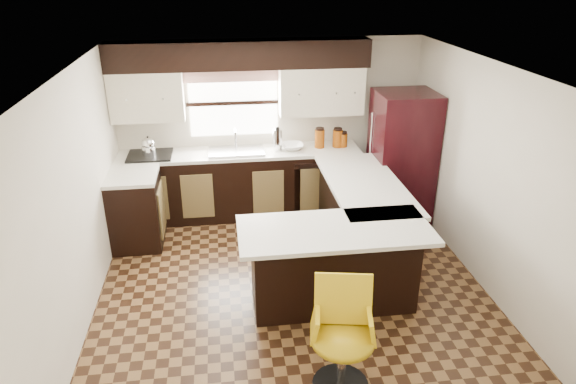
{
  "coord_description": "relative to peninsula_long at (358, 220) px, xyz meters",
  "views": [
    {
      "loc": [
        -0.69,
        -4.74,
        3.31
      ],
      "look_at": [
        0.01,
        0.45,
        0.96
      ],
      "focal_mm": 32.0,
      "sensor_mm": 36.0,
      "label": 1
    }
  ],
  "objects": [
    {
      "name": "floor",
      "position": [
        -0.9,
        -0.62,
        -0.45
      ],
      "size": [
        4.4,
        4.4,
        0.0
      ],
      "primitive_type": "plane",
      "color": "#49301A",
      "rests_on": "ground"
    },
    {
      "name": "ceiling",
      "position": [
        -0.9,
        -0.62,
        1.95
      ],
      "size": [
        4.4,
        4.4,
        0.0
      ],
      "primitive_type": "plane",
      "rotation": [
        3.14,
        0.0,
        0.0
      ],
      "color": "silver",
      "rests_on": "wall_back"
    },
    {
      "name": "wall_back",
      "position": [
        -0.9,
        1.58,
        0.75
      ],
      "size": [
        4.4,
        0.0,
        4.4
      ],
      "primitive_type": "plane",
      "rotation": [
        1.57,
        0.0,
        0.0
      ],
      "color": "beige",
      "rests_on": "floor"
    },
    {
      "name": "wall_front",
      "position": [
        -0.9,
        -2.83,
        0.75
      ],
      "size": [
        4.4,
        0.0,
        4.4
      ],
      "primitive_type": "plane",
      "rotation": [
        -1.57,
        0.0,
        0.0
      ],
      "color": "beige",
      "rests_on": "floor"
    },
    {
      "name": "wall_left",
      "position": [
        -3.0,
        -0.62,
        0.75
      ],
      "size": [
        0.0,
        4.4,
        4.4
      ],
      "primitive_type": "plane",
      "rotation": [
        1.57,
        0.0,
        1.57
      ],
      "color": "beige",
      "rests_on": "floor"
    },
    {
      "name": "wall_right",
      "position": [
        1.2,
        -0.62,
        0.75
      ],
      "size": [
        0.0,
        4.4,
        4.4
      ],
      "primitive_type": "plane",
      "rotation": [
        1.57,
        0.0,
        -1.57
      ],
      "color": "beige",
      "rests_on": "floor"
    },
    {
      "name": "base_cab_back",
      "position": [
        -1.35,
        1.28,
        0.0
      ],
      "size": [
        3.3,
        0.6,
        0.9
      ],
      "primitive_type": "cube",
      "color": "black",
      "rests_on": "floor"
    },
    {
      "name": "base_cab_left",
      "position": [
        -2.7,
        0.62,
        0.0
      ],
      "size": [
        0.6,
        0.7,
        0.9
      ],
      "primitive_type": "cube",
      "color": "black",
      "rests_on": "floor"
    },
    {
      "name": "counter_back",
      "position": [
        -1.35,
        1.28,
        0.47
      ],
      "size": [
        3.3,
        0.6,
        0.04
      ],
      "primitive_type": "cube",
      "color": "silver",
      "rests_on": "base_cab_back"
    },
    {
      "name": "counter_left",
      "position": [
        -2.7,
        0.62,
        0.47
      ],
      "size": [
        0.6,
        0.7,
        0.04
      ],
      "primitive_type": "cube",
      "color": "silver",
      "rests_on": "base_cab_left"
    },
    {
      "name": "soffit",
      "position": [
        -1.3,
        1.4,
        1.77
      ],
      "size": [
        3.4,
        0.35,
        0.36
      ],
      "primitive_type": "cube",
      "color": "black",
      "rests_on": "wall_back"
    },
    {
      "name": "upper_cab_left",
      "position": [
        -2.52,
        1.4,
        1.27
      ],
      "size": [
        0.94,
        0.35,
        0.64
      ],
      "primitive_type": "cube",
      "color": "beige",
      "rests_on": "wall_back"
    },
    {
      "name": "upper_cab_right",
      "position": [
        -0.22,
        1.4,
        1.27
      ],
      "size": [
        1.14,
        0.35,
        0.64
      ],
      "primitive_type": "cube",
      "color": "beige",
      "rests_on": "wall_back"
    },
    {
      "name": "window_pane",
      "position": [
        -1.4,
        1.56,
        1.1
      ],
      "size": [
        1.2,
        0.02,
        0.9
      ],
      "primitive_type": "cube",
      "color": "white",
      "rests_on": "wall_back"
    },
    {
      "name": "valance",
      "position": [
        -1.4,
        1.52,
        1.49
      ],
      "size": [
        1.3,
        0.06,
        0.18
      ],
      "primitive_type": "cube",
      "color": "#D19B93",
      "rests_on": "wall_back"
    },
    {
      "name": "sink",
      "position": [
        -1.4,
        1.25,
        0.51
      ],
      "size": [
        0.75,
        0.45,
        0.03
      ],
      "primitive_type": "cube",
      "color": "#B2B2B7",
      "rests_on": "counter_back"
    },
    {
      "name": "dishwasher",
      "position": [
        -0.35,
        0.99,
        -0.02
      ],
      "size": [
        0.58,
        0.03,
        0.78
      ],
      "primitive_type": "cube",
      "color": "black",
      "rests_on": "floor"
    },
    {
      "name": "cooktop",
      "position": [
        -2.55,
        1.25,
        0.51
      ],
      "size": [
        0.58,
        0.5,
        0.02
      ],
      "primitive_type": "cube",
      "color": "black",
      "rests_on": "counter_back"
    },
    {
      "name": "peninsula_long",
      "position": [
        0.0,
        0.0,
        0.0
      ],
      "size": [
        0.6,
        1.95,
        0.9
      ],
      "primitive_type": "cube",
      "color": "black",
      "rests_on": "floor"
    },
    {
      "name": "peninsula_return",
      "position": [
        -0.53,
        -0.97,
        0.0
      ],
      "size": [
        1.65,
        0.6,
        0.9
      ],
      "primitive_type": "cube",
      "color": "black",
      "rests_on": "floor"
    },
    {
      "name": "counter_pen_long",
      "position": [
        0.05,
        0.0,
        0.47
      ],
      "size": [
        0.84,
        1.95,
        0.04
      ],
      "primitive_type": "cube",
      "color": "silver",
      "rests_on": "peninsula_long"
    },
    {
      "name": "counter_pen_return",
      "position": [
        -0.55,
        -1.06,
        0.47
      ],
      "size": [
        1.89,
        0.84,
        0.04
      ],
      "primitive_type": "cube",
      "color": "silver",
      "rests_on": "peninsula_return"
    },
    {
      "name": "refrigerator",
      "position": [
        0.8,
        0.86,
        0.45
      ],
      "size": [
        0.77,
        0.74,
        1.79
      ],
      "primitive_type": "cube",
      "color": "black",
      "rests_on": "floor"
    },
    {
      "name": "bar_chair",
      "position": [
        -0.7,
        -2.14,
        0.04
      ],
      "size": [
        0.61,
        0.61,
        0.98
      ],
      "primitive_type": null,
      "rotation": [
        0.0,
        0.0,
        -0.19
      ],
      "color": "gold",
      "rests_on": "floor"
    },
    {
      "name": "kettle",
      "position": [
        -2.55,
        1.26,
        0.65
      ],
      "size": [
        0.19,
        0.19,
        0.25
      ],
      "primitive_type": null,
      "color": "silver",
      "rests_on": "cooktop"
    },
    {
      "name": "percolator",
      "position": [
        -0.83,
        1.28,
        0.64
      ],
      "size": [
        0.13,
        0.13,
        0.29
      ],
      "primitive_type": "cylinder",
      "color": "silver",
      "rests_on": "counter_back"
    },
    {
      "name": "mixing_bowl",
      "position": [
        -0.63,
        1.28,
        0.53
      ],
      "size": [
        0.31,
        0.31,
        0.08
      ],
      "primitive_type": "imported",
      "rotation": [
        0.0,
        0.0,
        -0.0
      ],
      "color": "white",
      "rests_on": "counter_back"
    },
    {
      "name": "canister_large",
      "position": [
        -0.24,
        1.3,
        0.62
      ],
      "size": [
        0.14,
        0.14,
        0.25
      ],
      "primitive_type": "cylinder",
      "color": "#8A3D08",
      "rests_on": "counter_back"
    },
    {
      "name": "canister_med",
      "position": [
        0.01,
        1.3,
        0.61
      ],
      "size": [
        0.14,
        0.14,
        0.24
      ],
      "primitive_type": "cylinder",
      "color": "#8A3D08",
      "rests_on": "counter_back"
    },
    {
      "name": "canister_small",
      "position": [
        0.08,
        1.3,
        0.59
      ],
      "size": [
        0.13,
        0.13,
        0.19
      ],
      "primitive_type": "cylinder",
      "color": "#8A3D08",
      "rests_on": "counter_back"
    }
  ]
}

